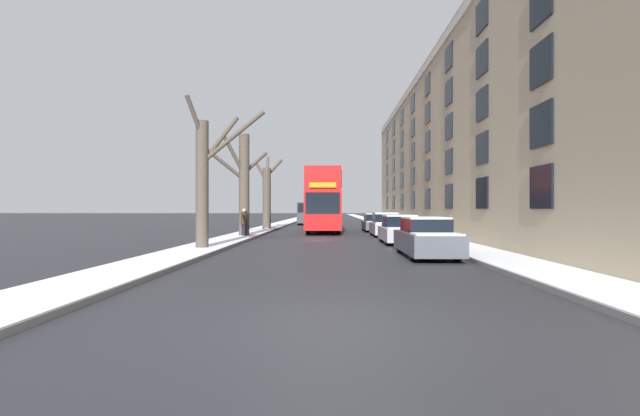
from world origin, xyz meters
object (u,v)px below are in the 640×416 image
parked_car_0 (426,238)px  parked_car_1 (400,230)px  pedestrian_left_sidewalk (244,222)px  double_decker_bus (324,198)px  bare_tree_left_0 (205,178)px  parked_car_3 (376,223)px  parked_car_2 (385,225)px  oncoming_van (308,213)px  bare_tree_left_2 (267,195)px  bare_tree_left_1 (243,182)px

parked_car_0 → parked_car_1: 5.94m
parked_car_0 → pedestrian_left_sidewalk: 12.78m
double_decker_bus → parked_car_1: 11.97m
bare_tree_left_0 → parked_car_3: (8.71, 15.71, -2.38)m
bare_tree_left_0 → parked_car_2: 13.25m
oncoming_van → bare_tree_left_0: bearing=-95.2°
parked_car_3 → double_decker_bus: bearing=-173.2°
parked_car_2 → parked_car_3: size_ratio=0.89×
parked_car_3 → bare_tree_left_2: bearing=171.3°
bare_tree_left_1 → parked_car_2: (8.77, 1.68, -2.65)m
bare_tree_left_0 → parked_car_0: size_ratio=1.42×
bare_tree_left_0 → parked_car_3: bare_tree_left_0 is taller
parked_car_3 → pedestrian_left_sidewalk: (-8.62, -8.11, 0.33)m
parked_car_2 → bare_tree_left_0: bearing=-131.9°
bare_tree_left_1 → oncoming_van: bare_tree_left_1 is taller
parked_car_0 → parked_car_1: (0.00, 5.94, -0.01)m
parked_car_0 → parked_car_3: size_ratio=1.00×
double_decker_bus → oncoming_van: bearing=97.9°
bare_tree_left_0 → bare_tree_left_1: bearing=90.5°
double_decker_bus → bare_tree_left_1: bearing=-123.6°
parked_car_1 → parked_car_3: 11.60m
parked_car_1 → parked_car_3: size_ratio=0.90×
bare_tree_left_0 → bare_tree_left_1: bare_tree_left_0 is taller
parked_car_1 → parked_car_2: parked_car_2 is taller
bare_tree_left_0 → pedestrian_left_sidewalk: bearing=89.3°
double_decker_bus → pedestrian_left_sidewalk: bearing=-121.2°
parked_car_2 → parked_car_1: bearing=-90.0°
double_decker_bus → bare_tree_left_2: bearing=158.8°
bare_tree_left_0 → oncoming_van: bare_tree_left_0 is taller
bare_tree_left_2 → double_decker_bus: 5.03m
parked_car_1 → oncoming_van: bearing=103.2°
bare_tree_left_0 → bare_tree_left_2: bearing=89.9°
bare_tree_left_1 → oncoming_van: (2.77, 21.55, -2.03)m
bare_tree_left_2 → oncoming_van: bearing=78.0°
double_decker_bus → pedestrian_left_sidewalk: 9.06m
parked_car_1 → parked_car_2: bearing=90.0°
parked_car_0 → parked_car_3: parked_car_0 is taller
double_decker_bus → parked_car_2: 7.06m
bare_tree_left_1 → parked_car_0: bare_tree_left_1 is taller
bare_tree_left_0 → double_decker_bus: (4.71, 15.23, -0.46)m
bare_tree_left_1 → oncoming_van: size_ratio=1.16×
bare_tree_left_2 → parked_car_2: size_ratio=1.55×
double_decker_bus → parked_car_0: double_decker_bus is taller
bare_tree_left_1 → parked_car_2: bearing=10.8°
bare_tree_left_1 → pedestrian_left_sidewalk: bearing=-70.9°
bare_tree_left_2 → parked_car_1: bearing=-56.1°
parked_car_1 → parked_car_2: (0.00, 5.61, 0.03)m
bare_tree_left_0 → parked_car_2: size_ratio=1.60×
bare_tree_left_0 → parked_car_1: size_ratio=1.58×
bare_tree_left_0 → bare_tree_left_2: bare_tree_left_0 is taller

